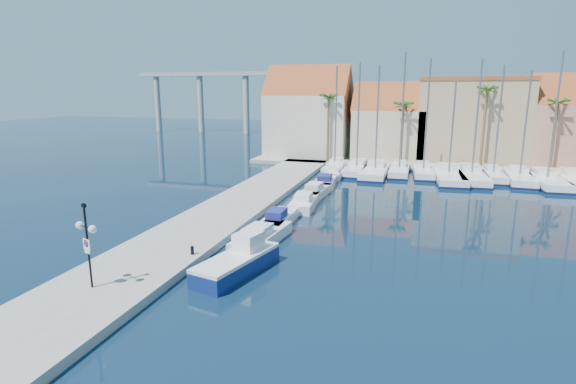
% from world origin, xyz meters
% --- Properties ---
extents(ground, '(260.00, 260.00, 0.00)m').
position_xyz_m(ground, '(0.00, 0.00, 0.00)').
color(ground, black).
rests_on(ground, ground).
extents(quay_west, '(6.00, 77.00, 0.50)m').
position_xyz_m(quay_west, '(-9.00, 13.50, 0.25)').
color(quay_west, gray).
rests_on(quay_west, ground).
extents(shore_north, '(54.00, 16.00, 0.50)m').
position_xyz_m(shore_north, '(10.00, 48.00, 0.25)').
color(shore_north, gray).
rests_on(shore_north, ground).
extents(lamp_post, '(1.45, 0.75, 4.43)m').
position_xyz_m(lamp_post, '(-9.26, -2.22, 3.41)').
color(lamp_post, black).
rests_on(lamp_post, quay_west).
extents(bollard, '(0.21, 0.21, 0.53)m').
position_xyz_m(bollard, '(-6.60, 3.45, 0.76)').
color(bollard, black).
rests_on(bollard, quay_west).
extents(fishing_boat, '(3.41, 6.37, 2.12)m').
position_xyz_m(fishing_boat, '(-3.26, 2.76, 0.71)').
color(fishing_boat, navy).
rests_on(fishing_boat, ground).
extents(motorboat_west_0, '(2.63, 6.51, 1.40)m').
position_xyz_m(motorboat_west_0, '(-3.71, 7.86, 0.51)').
color(motorboat_west_0, white).
rests_on(motorboat_west_0, ground).
extents(motorboat_west_1, '(1.80, 5.53, 1.40)m').
position_xyz_m(motorboat_west_1, '(-3.84, 12.21, 0.51)').
color(motorboat_west_1, white).
rests_on(motorboat_west_1, ground).
extents(motorboat_west_2, '(2.38, 6.23, 1.40)m').
position_xyz_m(motorboat_west_2, '(-3.29, 18.22, 0.51)').
color(motorboat_west_2, white).
rests_on(motorboat_west_2, ground).
extents(motorboat_west_3, '(2.30, 6.01, 1.40)m').
position_xyz_m(motorboat_west_3, '(-3.27, 22.75, 0.51)').
color(motorboat_west_3, white).
rests_on(motorboat_west_3, ground).
extents(motorboat_west_4, '(2.40, 6.25, 1.40)m').
position_xyz_m(motorboat_west_4, '(-3.30, 27.47, 0.51)').
color(motorboat_west_4, white).
rests_on(motorboat_west_4, ground).
extents(motorboat_west_5, '(2.33, 6.03, 1.40)m').
position_xyz_m(motorboat_west_5, '(-3.13, 33.11, 0.51)').
color(motorboat_west_5, white).
rests_on(motorboat_west_5, ground).
extents(motorboat_west_6, '(1.99, 5.22, 1.40)m').
position_xyz_m(motorboat_west_6, '(-3.28, 37.27, 0.51)').
color(motorboat_west_6, white).
rests_on(motorboat_west_6, ground).
extents(sailboat_0, '(2.18, 8.13, 13.16)m').
position_xyz_m(sailboat_0, '(-3.91, 36.75, 0.64)').
color(sailboat_0, white).
rests_on(sailboat_0, ground).
extents(sailboat_1, '(3.27, 9.63, 13.52)m').
position_xyz_m(sailboat_1, '(-1.03, 36.59, 0.61)').
color(sailboat_1, white).
rests_on(sailboat_1, ground).
extents(sailboat_2, '(3.02, 11.14, 13.17)m').
position_xyz_m(sailboat_2, '(1.31, 35.85, 0.58)').
color(sailboat_2, white).
rests_on(sailboat_2, ground).
extents(sailboat_3, '(2.31, 8.65, 14.61)m').
position_xyz_m(sailboat_3, '(4.13, 36.95, 0.65)').
color(sailboat_3, white).
rests_on(sailboat_3, ground).
extents(sailboat_4, '(2.80, 8.82, 13.87)m').
position_xyz_m(sailboat_4, '(6.96, 36.93, 0.63)').
color(sailboat_4, white).
rests_on(sailboat_4, ground).
extents(sailboat_5, '(3.89, 11.99, 11.33)m').
position_xyz_m(sailboat_5, '(9.77, 35.39, 0.55)').
color(sailboat_5, white).
rests_on(sailboat_5, ground).
extents(sailboat_6, '(3.29, 11.94, 13.69)m').
position_xyz_m(sailboat_6, '(12.38, 36.04, 0.57)').
color(sailboat_6, white).
rests_on(sailboat_6, ground).
extents(sailboat_7, '(2.39, 8.14, 13.01)m').
position_xyz_m(sailboat_7, '(14.77, 36.55, 0.63)').
color(sailboat_7, white).
rests_on(sailboat_7, ground).
extents(sailboat_8, '(3.13, 10.13, 12.38)m').
position_xyz_m(sailboat_8, '(17.51, 36.24, 0.58)').
color(sailboat_8, white).
rests_on(sailboat_8, ground).
extents(sailboat_9, '(3.41, 11.26, 14.29)m').
position_xyz_m(sailboat_9, '(20.04, 35.37, 0.59)').
color(sailboat_9, white).
rests_on(sailboat_9, ground).
extents(sailboat_10, '(3.69, 11.51, 14.43)m').
position_xyz_m(sailboat_10, '(23.13, 36.01, 0.59)').
color(sailboat_10, white).
rests_on(sailboat_10, ground).
extents(building_0, '(12.30, 9.00, 13.50)m').
position_xyz_m(building_0, '(-10.00, 47.00, 6.52)').
color(building_0, beige).
rests_on(building_0, shore_north).
extents(building_1, '(10.30, 8.00, 11.00)m').
position_xyz_m(building_1, '(2.00, 47.00, 5.30)').
color(building_1, '#C8B58D').
rests_on(building_1, shore_north).
extents(building_2, '(14.20, 10.20, 11.50)m').
position_xyz_m(building_2, '(13.00, 48.00, 6.26)').
color(building_2, tan).
rests_on(building_2, shore_north).
extents(building_3, '(10.30, 8.00, 12.00)m').
position_xyz_m(building_3, '(25.00, 47.00, 5.86)').
color(building_3, '#B5735C').
rests_on(building_3, shore_north).
extents(palm_0, '(2.60, 2.60, 10.15)m').
position_xyz_m(palm_0, '(-6.00, 42.00, 9.08)').
color(palm_0, brown).
rests_on(palm_0, shore_north).
extents(palm_1, '(2.60, 2.60, 9.15)m').
position_xyz_m(palm_1, '(4.00, 42.00, 8.14)').
color(palm_1, brown).
rests_on(palm_1, shore_north).
extents(palm_2, '(2.60, 2.60, 11.15)m').
position_xyz_m(palm_2, '(14.00, 42.00, 10.02)').
color(palm_2, brown).
rests_on(palm_2, shore_north).
extents(palm_3, '(2.60, 2.60, 9.65)m').
position_xyz_m(palm_3, '(22.00, 42.00, 8.61)').
color(palm_3, brown).
rests_on(palm_3, shore_north).
extents(viaduct, '(48.00, 2.20, 14.45)m').
position_xyz_m(viaduct, '(-39.07, 82.00, 10.25)').
color(viaduct, '#9E9E99').
rests_on(viaduct, ground).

